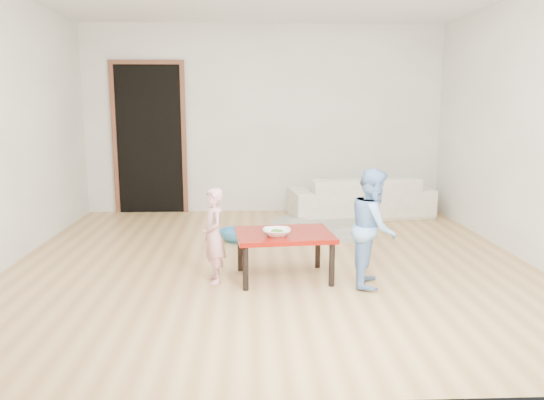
{
  "coord_description": "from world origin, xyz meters",
  "views": [
    {
      "loc": [
        -0.2,
        -5.01,
        1.53
      ],
      "look_at": [
        0.0,
        -0.2,
        0.65
      ],
      "focal_mm": 35.0,
      "sensor_mm": 36.0,
      "label": 1
    }
  ],
  "objects": [
    {
      "name": "floor",
      "position": [
        0.0,
        0.0,
        0.0
      ],
      "size": [
        5.0,
        5.0,
        0.01
      ],
      "primitive_type": "cube",
      "color": "#AD814A",
      "rests_on": "ground"
    },
    {
      "name": "back_wall",
      "position": [
        0.0,
        2.5,
        1.3
      ],
      "size": [
        5.0,
        0.02,
        2.6
      ],
      "primitive_type": "cube",
      "color": "white",
      "rests_on": "floor"
    },
    {
      "name": "left_wall",
      "position": [
        -2.5,
        0.0,
        1.3
      ],
      "size": [
        0.02,
        5.0,
        2.6
      ],
      "primitive_type": "cube",
      "color": "white",
      "rests_on": "floor"
    },
    {
      "name": "right_wall",
      "position": [
        2.5,
        0.0,
        1.3
      ],
      "size": [
        0.02,
        5.0,
        2.6
      ],
      "primitive_type": "cube",
      "color": "white",
      "rests_on": "floor"
    },
    {
      "name": "doorway",
      "position": [
        -1.6,
        2.48,
        1.02
      ],
      "size": [
        1.02,
        0.08,
        2.11
      ],
      "primitive_type": null,
      "color": "brown",
      "rests_on": "back_wall"
    },
    {
      "name": "sofa",
      "position": [
        1.3,
        2.05,
        0.28
      ],
      "size": [
        1.99,
        1.0,
        0.56
      ],
      "primitive_type": "imported",
      "rotation": [
        0.0,
        0.0,
        3.28
      ],
      "color": "white",
      "rests_on": "floor"
    },
    {
      "name": "cushion",
      "position": [
        0.96,
        1.86,
        0.43
      ],
      "size": [
        0.52,
        0.49,
        0.12
      ],
      "primitive_type": "cube",
      "rotation": [
        0.0,
        0.0,
        0.22
      ],
      "color": "#D56117",
      "rests_on": "sofa"
    },
    {
      "name": "red_table",
      "position": [
        0.09,
        -0.51,
        0.21
      ],
      "size": [
        0.89,
        0.7,
        0.42
      ],
      "primitive_type": null,
      "rotation": [
        0.0,
        0.0,
        0.1
      ],
      "color": "maroon",
      "rests_on": "floor"
    },
    {
      "name": "bowl",
      "position": [
        0.02,
        -0.61,
        0.45
      ],
      "size": [
        0.24,
        0.24,
        0.06
      ],
      "primitive_type": "imported",
      "color": "white",
      "rests_on": "red_table"
    },
    {
      "name": "broccoli",
      "position": [
        0.02,
        -0.61,
        0.44
      ],
      "size": [
        0.12,
        0.12,
        0.06
      ],
      "primitive_type": null,
      "color": "#2D5919",
      "rests_on": "red_table"
    },
    {
      "name": "child_pink",
      "position": [
        -0.52,
        -0.58,
        0.41
      ],
      "size": [
        0.29,
        0.35,
        0.82
      ],
      "primitive_type": "imported",
      "rotation": [
        0.0,
        0.0,
        -1.23
      ],
      "color": "#D3606D",
      "rests_on": "floor"
    },
    {
      "name": "child_blue",
      "position": [
        0.84,
        -0.7,
        0.5
      ],
      "size": [
        0.48,
        0.56,
        1.0
      ],
      "primitive_type": "imported",
      "rotation": [
        0.0,
        0.0,
        1.34
      ],
      "color": "#5D9BD7",
      "rests_on": "floor"
    },
    {
      "name": "basin",
      "position": [
        -0.35,
        0.8,
        0.06
      ],
      "size": [
        0.4,
        0.4,
        0.13
      ],
      "primitive_type": "imported",
      "color": "teal",
      "rests_on": "floor"
    },
    {
      "name": "blanket",
      "position": [
        0.64,
        1.23,
        0.03
      ],
      "size": [
        1.46,
        1.31,
        0.06
      ],
      "primitive_type": null,
      "rotation": [
        0.0,
        0.0,
        -0.25
      ],
      "color": "#A5A291",
      "rests_on": "floor"
    }
  ]
}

